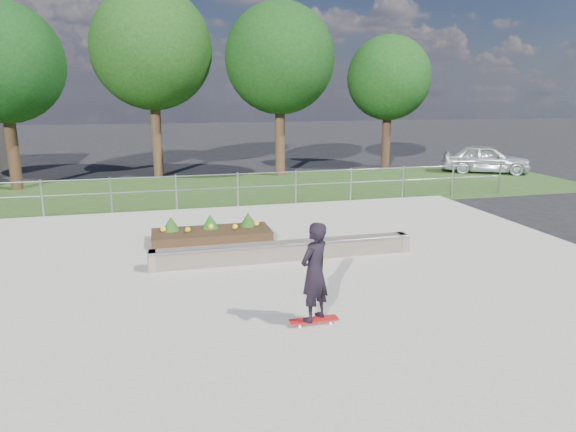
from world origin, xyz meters
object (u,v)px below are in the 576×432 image
(planter_bed, at_px, (211,232))
(grind_ledge, at_px, (285,251))
(skateboarder, at_px, (314,272))
(parked_car, at_px, (486,159))

(planter_bed, bearing_deg, grind_ledge, -55.28)
(planter_bed, relative_size, skateboarder, 1.75)
(planter_bed, xyz_separation_m, skateboarder, (1.09, -5.45, 0.70))
(grind_ledge, xyz_separation_m, planter_bed, (-1.44, 2.07, -0.02))
(planter_bed, bearing_deg, skateboarder, -78.69)
(skateboarder, distance_m, parked_car, 19.15)
(planter_bed, distance_m, skateboarder, 5.60)
(grind_ledge, xyz_separation_m, skateboarder, (-0.35, -3.38, 0.68))
(grind_ledge, bearing_deg, skateboarder, -95.83)
(parked_car, bearing_deg, grind_ledge, 158.25)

